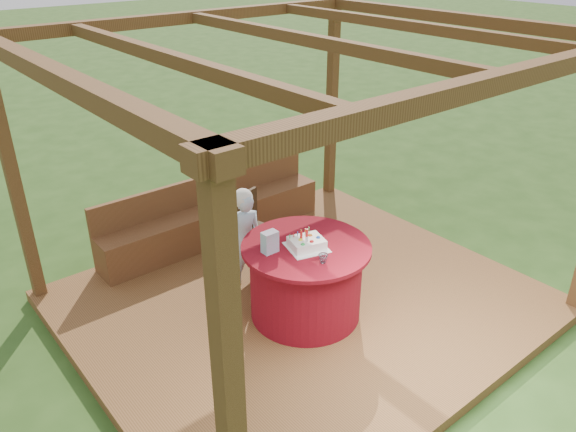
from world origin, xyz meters
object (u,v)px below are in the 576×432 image
Objects in this scene: table at (306,280)px; birthday_cake at (307,243)px; chair at (253,228)px; drinking_glass at (323,258)px; gift_bag at (270,242)px; bench at (214,219)px; elderly_woman at (244,236)px.

birthday_cake is at bearing -126.13° from table.
chair is 1.43m from drinking_glass.
gift_bag reaches higher than drinking_glass.
birthday_cake is 0.30m from drinking_glass.
table is at bearing -94.52° from bench.
elderly_woman reaches higher than table.
elderly_woman is 1.23m from drinking_glass.
chair is at bearing -91.93° from bench.
bench is 6.81× the size of birthday_cake.
drinking_glass is at bearing -101.46° from birthday_cake.
chair is 1.14m from birthday_cake.
chair is 1.11m from gift_bag.
table is at bearing -81.98° from elderly_woman.
elderly_woman is at bearing 91.58° from drinking_glass.
drinking_glass is at bearing -98.73° from chair.
birthday_cake is (-0.18, -1.97, 0.58)m from bench.
elderly_woman reaches higher than bench.
chair is at bearing 81.27° from drinking_glass.
chair reaches higher than drinking_glass.
gift_bag is at bearing -117.00° from chair.
bench is 2.06m from birthday_cake.
birthday_cake reaches higher than table.
bench is 1.98m from gift_bag.
elderly_woman reaches higher than chair.
table is 1.05m from chair.
birthday_cake is at bearing -97.97° from chair.
table is at bearing 53.87° from birthday_cake.
bench is at bearing 74.92° from gift_bag.
bench is at bearing 88.07° from chair.
bench is at bearing 85.48° from table.
bench is 1.94m from table.
chair is (-0.03, -0.89, 0.24)m from bench.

